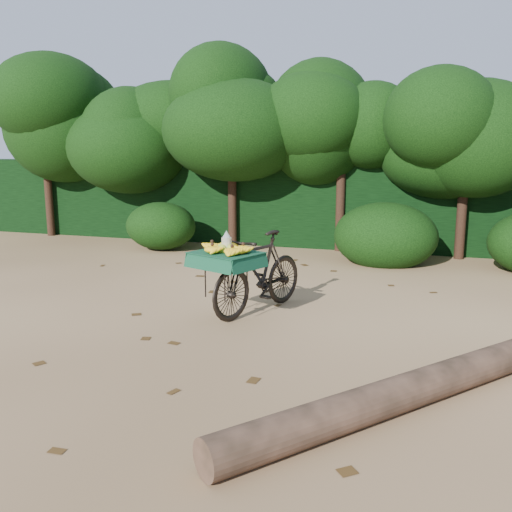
% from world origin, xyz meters
% --- Properties ---
extents(ground, '(80.00, 80.00, 0.00)m').
position_xyz_m(ground, '(0.00, 0.00, 0.00)').
color(ground, tan).
rests_on(ground, ground).
extents(vendor_bicycle, '(1.19, 1.84, 1.02)m').
position_xyz_m(vendor_bicycle, '(0.27, 0.70, 0.52)').
color(vendor_bicycle, black).
rests_on(vendor_bicycle, ground).
extents(fallen_log, '(2.69, 3.25, 0.28)m').
position_xyz_m(fallen_log, '(2.30, -1.28, 0.14)').
color(fallen_log, brown).
rests_on(fallen_log, ground).
extents(hedge_backdrop, '(26.00, 1.80, 1.80)m').
position_xyz_m(hedge_backdrop, '(0.00, 6.30, 0.90)').
color(hedge_backdrop, black).
rests_on(hedge_backdrop, ground).
extents(tree_row, '(14.50, 2.00, 4.00)m').
position_xyz_m(tree_row, '(-0.65, 5.50, 2.00)').
color(tree_row, black).
rests_on(tree_row, ground).
extents(bush_clumps, '(8.80, 1.70, 0.90)m').
position_xyz_m(bush_clumps, '(0.50, 4.30, 0.45)').
color(bush_clumps, black).
rests_on(bush_clumps, ground).
extents(leaf_litter, '(7.00, 7.30, 0.01)m').
position_xyz_m(leaf_litter, '(0.00, 0.65, 0.01)').
color(leaf_litter, '#442D12').
rests_on(leaf_litter, ground).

